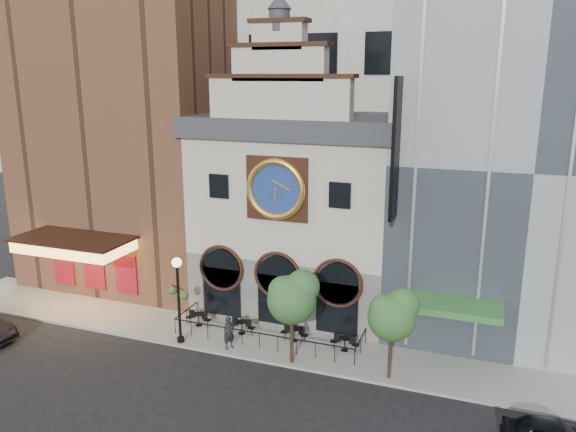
{
  "coord_description": "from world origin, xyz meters",
  "views": [
    {
      "loc": [
        11.11,
        -24.5,
        14.75
      ],
      "look_at": [
        -0.12,
        6.0,
        6.48
      ],
      "focal_mm": 35.0,
      "sensor_mm": 36.0,
      "label": 1
    }
  ],
  "objects_px": {
    "bistro_1": "(242,326)",
    "pedestrian": "(229,333)",
    "bistro_2": "(294,333)",
    "bistro_0": "(198,318)",
    "lamppost": "(178,291)",
    "bistro_3": "(345,343)",
    "tree_left": "(293,296)",
    "tree_right": "(393,314)"
  },
  "relations": [
    {
      "from": "bistro_2",
      "to": "tree_left",
      "type": "xyz_separation_m",
      "value": [
        0.71,
        -2.26,
        3.23
      ]
    },
    {
      "from": "bistro_0",
      "to": "bistro_2",
      "type": "distance_m",
      "value": 6.03
    },
    {
      "from": "bistro_0",
      "to": "tree_left",
      "type": "distance_m",
      "value": 7.78
    },
    {
      "from": "bistro_1",
      "to": "pedestrian",
      "type": "distance_m",
      "value": 1.91
    },
    {
      "from": "bistro_0",
      "to": "lamppost",
      "type": "height_order",
      "value": "lamppost"
    },
    {
      "from": "tree_right",
      "to": "tree_left",
      "type": "bearing_deg",
      "value": -177.8
    },
    {
      "from": "pedestrian",
      "to": "bistro_2",
      "type": "bearing_deg",
      "value": -18.79
    },
    {
      "from": "bistro_3",
      "to": "tree_left",
      "type": "distance_m",
      "value": 4.46
    },
    {
      "from": "tree_right",
      "to": "bistro_3",
      "type": "bearing_deg",
      "value": 145.44
    },
    {
      "from": "bistro_3",
      "to": "pedestrian",
      "type": "xyz_separation_m",
      "value": [
        -5.98,
        -1.9,
        0.46
      ]
    },
    {
      "from": "lamppost",
      "to": "bistro_0",
      "type": "bearing_deg",
      "value": 115.6
    },
    {
      "from": "bistro_0",
      "to": "tree_right",
      "type": "xyz_separation_m",
      "value": [
        11.78,
        -1.97,
        2.95
      ]
    },
    {
      "from": "bistro_0",
      "to": "bistro_2",
      "type": "bearing_deg",
      "value": 0.97
    },
    {
      "from": "bistro_1",
      "to": "tree_left",
      "type": "bearing_deg",
      "value": -28.31
    },
    {
      "from": "lamppost",
      "to": "tree_right",
      "type": "height_order",
      "value": "lamppost"
    },
    {
      "from": "lamppost",
      "to": "pedestrian",
      "type": "bearing_deg",
      "value": 28.69
    },
    {
      "from": "bistro_1",
      "to": "tree_right",
      "type": "height_order",
      "value": "tree_right"
    },
    {
      "from": "bistro_2",
      "to": "pedestrian",
      "type": "bearing_deg",
      "value": -146.27
    },
    {
      "from": "bistro_3",
      "to": "tree_left",
      "type": "bearing_deg",
      "value": -136.32
    },
    {
      "from": "bistro_3",
      "to": "pedestrian",
      "type": "height_order",
      "value": "pedestrian"
    },
    {
      "from": "tree_left",
      "to": "bistro_3",
      "type": "bearing_deg",
      "value": 43.68
    },
    {
      "from": "bistro_1",
      "to": "bistro_2",
      "type": "bearing_deg",
      "value": 3.27
    },
    {
      "from": "bistro_0",
      "to": "pedestrian",
      "type": "height_order",
      "value": "pedestrian"
    },
    {
      "from": "bistro_0",
      "to": "bistro_3",
      "type": "relative_size",
      "value": 1.0
    },
    {
      "from": "bistro_0",
      "to": "bistro_3",
      "type": "bearing_deg",
      "value": -0.21
    },
    {
      "from": "bistro_1",
      "to": "pedestrian",
      "type": "height_order",
      "value": "pedestrian"
    },
    {
      "from": "bistro_0",
      "to": "pedestrian",
      "type": "bearing_deg",
      "value": -32.93
    },
    {
      "from": "bistro_1",
      "to": "bistro_2",
      "type": "distance_m",
      "value": 3.16
    },
    {
      "from": "lamppost",
      "to": "tree_right",
      "type": "distance_m",
      "value": 11.71
    },
    {
      "from": "bistro_2",
      "to": "tree_right",
      "type": "bearing_deg",
      "value": -19.81
    },
    {
      "from": "bistro_1",
      "to": "lamppost",
      "type": "xyz_separation_m",
      "value": [
        -2.8,
        -2.11,
        2.6
      ]
    },
    {
      "from": "pedestrian",
      "to": "tree_left",
      "type": "relative_size",
      "value": 0.36
    },
    {
      "from": "bistro_1",
      "to": "tree_right",
      "type": "bearing_deg",
      "value": -11.98
    },
    {
      "from": "bistro_0",
      "to": "pedestrian",
      "type": "relative_size",
      "value": 0.86
    },
    {
      "from": "bistro_0",
      "to": "pedestrian",
      "type": "distance_m",
      "value": 3.59
    },
    {
      "from": "bistro_1",
      "to": "pedestrian",
      "type": "xyz_separation_m",
      "value": [
        0.11,
        -1.86,
        0.46
      ]
    },
    {
      "from": "bistro_3",
      "to": "tree_right",
      "type": "distance_m",
      "value": 4.51
    },
    {
      "from": "bistro_3",
      "to": "pedestrian",
      "type": "relative_size",
      "value": 0.86
    },
    {
      "from": "bistro_0",
      "to": "lamppost",
      "type": "relative_size",
      "value": 0.32
    },
    {
      "from": "tree_right",
      "to": "bistro_1",
      "type": "bearing_deg",
      "value": 168.02
    },
    {
      "from": "bistro_2",
      "to": "pedestrian",
      "type": "xyz_separation_m",
      "value": [
        -3.05,
        -2.04,
        0.46
      ]
    },
    {
      "from": "bistro_3",
      "to": "lamppost",
      "type": "relative_size",
      "value": 0.32
    }
  ]
}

